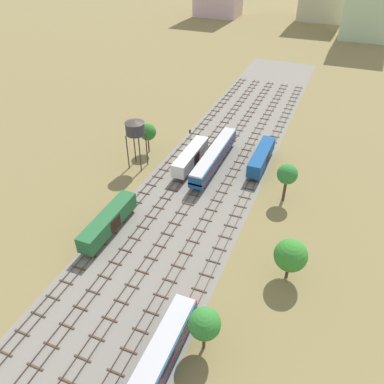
{
  "coord_description": "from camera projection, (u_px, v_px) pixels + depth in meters",
  "views": [
    {
      "loc": [
        21.75,
        -1.78,
        43.09
      ],
      "look_at": [
        0.0,
        51.53,
        1.5
      ],
      "focal_mm": 35.29,
      "sensor_mm": 36.0,
      "label": 1
    }
  ],
  "objects": [
    {
      "name": "lineside_tree_0",
      "position": [
        287.0,
        175.0,
        68.09
      ],
      "size": [
        3.76,
        3.76,
        7.76
      ],
      "color": "#4C331E",
      "rests_on": "ground"
    },
    {
      "name": "freight_boxcar_centre_right_far",
      "position": [
        261.0,
        157.0,
        79.82
      ],
      "size": [
        2.87,
        14.0,
        3.6
      ],
      "color": "#194C8C",
      "rests_on": "ground"
    },
    {
      "name": "track_centre",
      "position": [
        224.0,
        188.0,
        74.51
      ],
      "size": [
        2.4,
        126.0,
        0.29
      ],
      "color": "#47382D",
      "rests_on": "ground"
    },
    {
      "name": "lineside_tree_2",
      "position": [
        291.0,
        255.0,
        53.43
      ],
      "size": [
        4.81,
        4.81,
        6.94
      ],
      "color": "#4C331E",
      "rests_on": "ground"
    },
    {
      "name": "diesel_railcar_centre_right_nearest",
      "position": [
        151.0,
        374.0,
        41.45
      ],
      "size": [
        2.96,
        20.5,
        3.8
      ],
      "color": "#194C8C",
      "rests_on": "ground"
    },
    {
      "name": "passenger_coach_centre_left_midfar",
      "position": [
        214.0,
        156.0,
        79.76
      ],
      "size": [
        2.96,
        22.0,
        3.8
      ],
      "color": "#194C8C",
      "rests_on": "ground"
    },
    {
      "name": "signal_post_near",
      "position": [
        190.0,
        138.0,
        83.87
      ],
      "size": [
        0.28,
        0.47,
        5.87
      ],
      "color": "gray",
      "rests_on": "ground"
    },
    {
      "name": "ground_plane",
      "position": [
        200.0,
        186.0,
        75.26
      ],
      "size": [
        480.0,
        480.0,
        0.0
      ],
      "primitive_type": "plane",
      "color": "olive"
    },
    {
      "name": "track_centre_left",
      "position": [
        202.0,
        183.0,
        75.93
      ],
      "size": [
        2.4,
        126.0,
        0.29
      ],
      "color": "#47382D",
      "rests_on": "ground"
    },
    {
      "name": "freight_boxcar_far_left_near",
      "position": [
        108.0,
        221.0,
        62.7
      ],
      "size": [
        2.87,
        14.0,
        3.6
      ],
      "color": "#286638",
      "rests_on": "ground"
    },
    {
      "name": "lineside_tree_3",
      "position": [
        148.0,
        132.0,
        83.44
      ],
      "size": [
        3.76,
        3.76,
        6.91
      ],
      "color": "#4C331E",
      "rests_on": "ground"
    },
    {
      "name": "track_far_left",
      "position": [
        161.0,
        173.0,
        78.77
      ],
      "size": [
        2.4,
        126.0,
        0.29
      ],
      "color": "#47382D",
      "rests_on": "ground"
    },
    {
      "name": "freight_boxcar_left_mid",
      "position": [
        191.0,
        156.0,
        79.86
      ],
      "size": [
        2.87,
        14.0,
        3.6
      ],
      "color": "white",
      "rests_on": "ground"
    },
    {
      "name": "water_tower",
      "position": [
        135.0,
        128.0,
        76.0
      ],
      "size": [
        4.08,
        4.08,
        10.73
      ],
      "color": "#2D2826",
      "rests_on": "ground"
    },
    {
      "name": "track_left",
      "position": [
        181.0,
        178.0,
        77.35
      ],
      "size": [
        2.4,
        126.0,
        0.29
      ],
      "color": "#47382D",
      "rests_on": "ground"
    },
    {
      "name": "ballast_bed",
      "position": [
        200.0,
        186.0,
        75.26
      ],
      "size": [
        22.55,
        176.0,
        0.01
      ],
      "primitive_type": "cube",
      "color": "gray",
      "rests_on": "ground"
    },
    {
      "name": "track_centre_right",
      "position": [
        247.0,
        193.0,
        73.09
      ],
      "size": [
        2.4,
        126.0,
        0.29
      ],
      "color": "#47382D",
      "rests_on": "ground"
    },
    {
      "name": "lineside_tree_1",
      "position": [
        205.0,
        324.0,
        44.09
      ],
      "size": [
        3.92,
        3.92,
        6.74
      ],
      "color": "#4C331E",
      "rests_on": "ground"
    }
  ]
}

